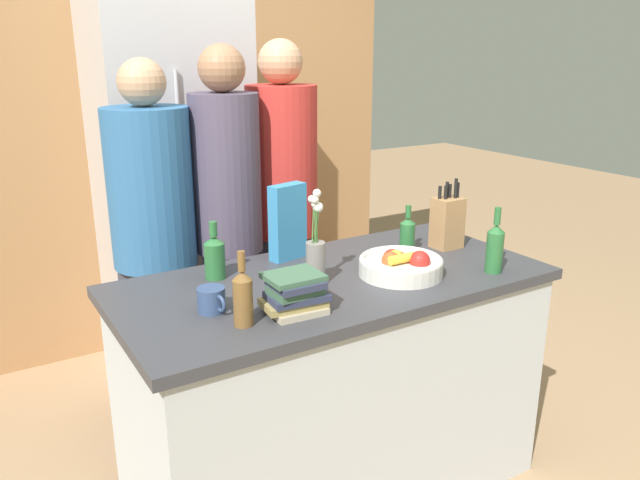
# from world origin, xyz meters

# --- Properties ---
(kitchen_island) EXTENTS (1.61, 0.77, 0.91)m
(kitchen_island) POSITION_xyz_m (0.00, 0.00, 0.46)
(kitchen_island) COLOR silver
(kitchen_island) RESTS_ON ground_plane
(back_wall_wood) EXTENTS (2.81, 0.12, 2.60)m
(back_wall_wood) POSITION_xyz_m (0.00, 1.76, 1.30)
(back_wall_wood) COLOR #AD7A4C
(back_wall_wood) RESTS_ON ground_plane
(refrigerator) EXTENTS (0.74, 0.62, 1.98)m
(refrigerator) POSITION_xyz_m (-0.13, 1.40, 0.99)
(refrigerator) COLOR #B7B7BC
(refrigerator) RESTS_ON ground_plane
(fruit_bowl) EXTENTS (0.31, 0.31, 0.11)m
(fruit_bowl) POSITION_xyz_m (0.23, -0.11, 0.95)
(fruit_bowl) COLOR silver
(fruit_bowl) RESTS_ON kitchen_island
(knife_block) EXTENTS (0.12, 0.10, 0.30)m
(knife_block) POSITION_xyz_m (0.61, 0.06, 1.02)
(knife_block) COLOR #A87A4C
(knife_block) RESTS_ON kitchen_island
(flower_vase) EXTENTS (0.07, 0.07, 0.35)m
(flower_vase) POSITION_xyz_m (-0.09, -0.03, 1.03)
(flower_vase) COLOR gray
(flower_vase) RESTS_ON kitchen_island
(cereal_box) EXTENTS (0.16, 0.09, 0.31)m
(cereal_box) POSITION_xyz_m (-0.04, 0.28, 1.06)
(cereal_box) COLOR teal
(cereal_box) RESTS_ON kitchen_island
(coffee_mug) EXTENTS (0.09, 0.12, 0.08)m
(coffee_mug) POSITION_xyz_m (-0.50, -0.06, 0.95)
(coffee_mug) COLOR #334770
(coffee_mug) RESTS_ON kitchen_island
(book_stack) EXTENTS (0.22, 0.16, 0.13)m
(book_stack) POSITION_xyz_m (-0.28, -0.21, 0.98)
(book_stack) COLOR #B7A88E
(book_stack) RESTS_ON kitchen_island
(bottle_oil) EXTENTS (0.08, 0.08, 0.22)m
(bottle_oil) POSITION_xyz_m (-0.38, 0.22, 1.00)
(bottle_oil) COLOR #286633
(bottle_oil) RESTS_ON kitchen_island
(bottle_vinegar) EXTENTS (0.06, 0.06, 0.24)m
(bottle_vinegar) POSITION_xyz_m (-0.46, -0.20, 1.00)
(bottle_vinegar) COLOR brown
(bottle_vinegar) RESTS_ON kitchen_island
(bottle_wine) EXTENTS (0.06, 0.06, 0.25)m
(bottle_wine) POSITION_xyz_m (0.55, -0.27, 1.01)
(bottle_wine) COLOR #286633
(bottle_wine) RESTS_ON kitchen_island
(bottle_water) EXTENTS (0.06, 0.06, 0.20)m
(bottle_water) POSITION_xyz_m (0.42, 0.09, 0.99)
(bottle_water) COLOR #286633
(bottle_water) RESTS_ON kitchen_island
(person_at_sink) EXTENTS (0.36, 0.36, 1.69)m
(person_at_sink) POSITION_xyz_m (-0.44, 0.77, 0.95)
(person_at_sink) COLOR #383842
(person_at_sink) RESTS_ON ground_plane
(person_in_blue) EXTENTS (0.31, 0.31, 1.75)m
(person_in_blue) POSITION_xyz_m (-0.11, 0.71, 1.00)
(person_in_blue) COLOR #383842
(person_in_blue) RESTS_ON ground_plane
(person_in_red_tee) EXTENTS (0.34, 0.34, 1.77)m
(person_in_red_tee) POSITION_xyz_m (0.21, 0.79, 1.00)
(person_in_red_tee) COLOR #383842
(person_in_red_tee) RESTS_ON ground_plane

